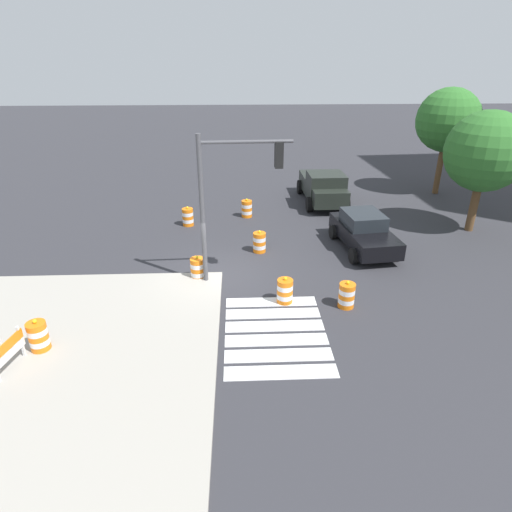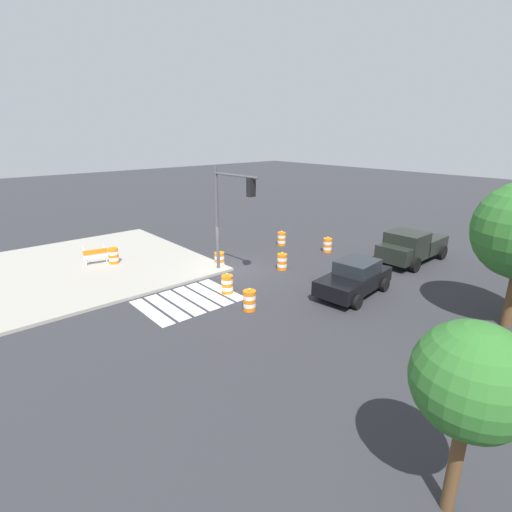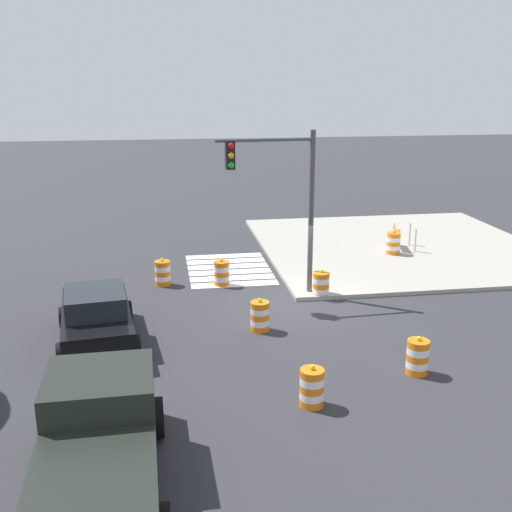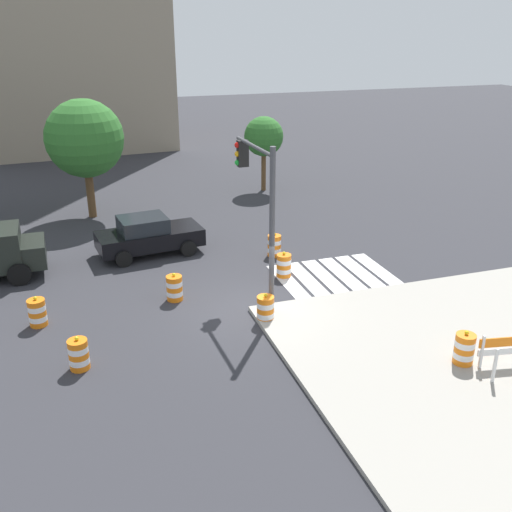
{
  "view_description": "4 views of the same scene",
  "coord_description": "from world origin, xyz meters",
  "px_view_note": "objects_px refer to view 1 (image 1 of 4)",
  "views": [
    {
      "loc": [
        15.37,
        0.69,
        8.14
      ],
      "look_at": [
        0.44,
        1.33,
        1.04
      ],
      "focal_mm": 30.47,
      "sensor_mm": 36.0,
      "label": 1
    },
    {
      "loc": [
        12.31,
        16.16,
        7.41
      ],
      "look_at": [
        -0.19,
        1.69,
        1.23
      ],
      "focal_mm": 27.16,
      "sensor_mm": 36.0,
      "label": 2
    },
    {
      "loc": [
        -18.97,
        4.37,
        7.19
      ],
      "look_at": [
        0.81,
        1.23,
        1.44
      ],
      "focal_mm": 43.12,
      "sensor_mm": 36.0,
      "label": 3
    },
    {
      "loc": [
        -5.27,
        -16.8,
        9.1
      ],
      "look_at": [
        1.06,
        2.39,
        0.94
      ],
      "focal_mm": 40.92,
      "sensor_mm": 36.0,
      "label": 4
    }
  ],
  "objects_px": {
    "sports_car": "(364,231)",
    "traffic_barrel_near_corner": "(198,269)",
    "traffic_barrel_crosswalk_end": "(285,291)",
    "traffic_barrel_median_far": "(247,209)",
    "construction_barricade": "(3,351)",
    "street_tree_streetside_far": "(448,120)",
    "traffic_barrel_lane_center": "(347,295)",
    "street_tree_streetside_near": "(486,152)",
    "traffic_barrel_far_curb": "(259,242)",
    "pickup_truck": "(323,187)",
    "traffic_light_pole": "(233,184)",
    "traffic_barrel_on_sidewalk": "(38,336)",
    "traffic_barrel_median_near": "(188,217)"
  },
  "relations": [
    {
      "from": "traffic_barrel_on_sidewalk",
      "to": "traffic_barrel_lane_center",
      "type": "bearing_deg",
      "value": 102.7
    },
    {
      "from": "traffic_barrel_median_near",
      "to": "construction_barricade",
      "type": "relative_size",
      "value": 0.75
    },
    {
      "from": "traffic_barrel_far_curb",
      "to": "street_tree_streetside_near",
      "type": "bearing_deg",
      "value": 101.32
    },
    {
      "from": "traffic_barrel_crosswalk_end",
      "to": "traffic_barrel_far_curb",
      "type": "distance_m",
      "value": 4.4
    },
    {
      "from": "pickup_truck",
      "to": "traffic_barrel_median_far",
      "type": "xyz_separation_m",
      "value": [
        2.08,
        -4.49,
        -0.52
      ]
    },
    {
      "from": "traffic_barrel_lane_center",
      "to": "sports_car",
      "type": "bearing_deg",
      "value": 159.01
    },
    {
      "from": "traffic_barrel_crosswalk_end",
      "to": "street_tree_streetside_far",
      "type": "xyz_separation_m",
      "value": [
        -12.65,
        10.81,
        3.96
      ]
    },
    {
      "from": "construction_barricade",
      "to": "traffic_light_pole",
      "type": "height_order",
      "value": "traffic_light_pole"
    },
    {
      "from": "traffic_barrel_lane_center",
      "to": "traffic_barrel_on_sidewalk",
      "type": "relative_size",
      "value": 1.0
    },
    {
      "from": "traffic_barrel_median_far",
      "to": "traffic_light_pole",
      "type": "relative_size",
      "value": 0.19
    },
    {
      "from": "sports_car",
      "to": "traffic_barrel_on_sidewalk",
      "type": "height_order",
      "value": "sports_car"
    },
    {
      "from": "traffic_barrel_lane_center",
      "to": "traffic_light_pole",
      "type": "bearing_deg",
      "value": -117.16
    },
    {
      "from": "traffic_barrel_lane_center",
      "to": "street_tree_streetside_near",
      "type": "bearing_deg",
      "value": 131.28
    },
    {
      "from": "sports_car",
      "to": "traffic_barrel_near_corner",
      "type": "bearing_deg",
      "value": -69.64
    },
    {
      "from": "traffic_barrel_far_curb",
      "to": "street_tree_streetside_far",
      "type": "height_order",
      "value": "street_tree_streetside_far"
    },
    {
      "from": "sports_car",
      "to": "traffic_barrel_far_curb",
      "type": "bearing_deg",
      "value": -87.72
    },
    {
      "from": "traffic_barrel_median_near",
      "to": "construction_barricade",
      "type": "height_order",
      "value": "construction_barricade"
    },
    {
      "from": "street_tree_streetside_near",
      "to": "traffic_barrel_median_near",
      "type": "bearing_deg",
      "value": -95.1
    },
    {
      "from": "traffic_barrel_crosswalk_end",
      "to": "traffic_barrel_far_curb",
      "type": "relative_size",
      "value": 1.0
    },
    {
      "from": "street_tree_streetside_far",
      "to": "traffic_barrel_median_near",
      "type": "bearing_deg",
      "value": -71.78
    },
    {
      "from": "traffic_barrel_near_corner",
      "to": "traffic_barrel_on_sidewalk",
      "type": "distance_m",
      "value": 6.14
    },
    {
      "from": "street_tree_streetside_far",
      "to": "traffic_barrel_median_far",
      "type": "bearing_deg",
      "value": -72.41
    },
    {
      "from": "sports_car",
      "to": "traffic_barrel_median_far",
      "type": "relative_size",
      "value": 4.4
    },
    {
      "from": "traffic_barrel_median_far",
      "to": "traffic_light_pole",
      "type": "height_order",
      "value": "traffic_light_pole"
    },
    {
      "from": "street_tree_streetside_near",
      "to": "traffic_barrel_far_curb",
      "type": "bearing_deg",
      "value": -78.68
    },
    {
      "from": "construction_barricade",
      "to": "street_tree_streetside_far",
      "type": "height_order",
      "value": "street_tree_streetside_far"
    },
    {
      "from": "traffic_barrel_crosswalk_end",
      "to": "traffic_barrel_far_curb",
      "type": "xyz_separation_m",
      "value": [
        -4.34,
        -0.68,
        0.0
      ]
    },
    {
      "from": "street_tree_streetside_near",
      "to": "traffic_barrel_crosswalk_end",
      "type": "bearing_deg",
      "value": -56.88
    },
    {
      "from": "traffic_barrel_lane_center",
      "to": "street_tree_streetside_near",
      "type": "distance_m",
      "value": 10.92
    },
    {
      "from": "traffic_barrel_far_curb",
      "to": "street_tree_streetside_near",
      "type": "distance_m",
      "value": 11.33
    },
    {
      "from": "street_tree_streetside_near",
      "to": "traffic_barrel_lane_center",
      "type": "bearing_deg",
      "value": -48.72
    },
    {
      "from": "traffic_barrel_near_corner",
      "to": "traffic_barrel_lane_center",
      "type": "distance_m",
      "value": 5.77
    },
    {
      "from": "traffic_barrel_lane_center",
      "to": "street_tree_streetside_far",
      "type": "xyz_separation_m",
      "value": [
        -13.03,
        8.7,
        3.96
      ]
    },
    {
      "from": "pickup_truck",
      "to": "traffic_barrel_far_curb",
      "type": "height_order",
      "value": "pickup_truck"
    },
    {
      "from": "traffic_barrel_crosswalk_end",
      "to": "traffic_barrel_median_far",
      "type": "relative_size",
      "value": 1.0
    },
    {
      "from": "construction_barricade",
      "to": "traffic_light_pole",
      "type": "relative_size",
      "value": 0.25
    },
    {
      "from": "pickup_truck",
      "to": "traffic_barrel_median_near",
      "type": "relative_size",
      "value": 5.09
    },
    {
      "from": "construction_barricade",
      "to": "street_tree_streetside_far",
      "type": "relative_size",
      "value": 0.22
    },
    {
      "from": "traffic_barrel_near_corner",
      "to": "street_tree_streetside_far",
      "type": "bearing_deg",
      "value": 127.6
    },
    {
      "from": "pickup_truck",
      "to": "traffic_barrel_far_curb",
      "type": "xyz_separation_m",
      "value": [
        6.59,
        -4.04,
        -0.52
      ]
    },
    {
      "from": "traffic_barrel_median_far",
      "to": "traffic_barrel_lane_center",
      "type": "height_order",
      "value": "same"
    },
    {
      "from": "pickup_truck",
      "to": "traffic_barrel_crosswalk_end",
      "type": "bearing_deg",
      "value": -17.05
    },
    {
      "from": "traffic_barrel_median_near",
      "to": "traffic_barrel_far_curb",
      "type": "xyz_separation_m",
      "value": [
        3.37,
        3.49,
        0.0
      ]
    },
    {
      "from": "construction_barricade",
      "to": "traffic_light_pole",
      "type": "distance_m",
      "value": 8.66
    },
    {
      "from": "traffic_barrel_far_curb",
      "to": "street_tree_streetside_near",
      "type": "xyz_separation_m",
      "value": [
        -2.12,
        10.59,
        3.44
      ]
    },
    {
      "from": "traffic_light_pole",
      "to": "traffic_barrel_crosswalk_end",
      "type": "bearing_deg",
      "value": 47.51
    },
    {
      "from": "street_tree_streetside_far",
      "to": "pickup_truck",
      "type": "bearing_deg",
      "value": -77.06
    },
    {
      "from": "traffic_barrel_crosswalk_end",
      "to": "traffic_barrel_on_sidewalk",
      "type": "relative_size",
      "value": 1.0
    },
    {
      "from": "sports_car",
      "to": "traffic_light_pole",
      "type": "xyz_separation_m",
      "value": [
        2.93,
        -5.74,
        3.1
      ]
    },
    {
      "from": "traffic_barrel_far_curb",
      "to": "construction_barricade",
      "type": "bearing_deg",
      "value": -43.86
    }
  ]
}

